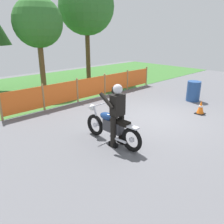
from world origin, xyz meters
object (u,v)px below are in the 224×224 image
motorcycle_lead (112,127)px  traffic_cone (201,107)px  spare_drum (193,91)px  rider_lead (117,113)px

motorcycle_lead → traffic_cone: (4.03, -0.63, -0.21)m
motorcycle_lead → spare_drum: bearing=-87.1°
motorcycle_lead → spare_drum: size_ratio=2.33×
traffic_cone → spare_drum: spare_drum is taller
motorcycle_lead → rider_lead: bearing=-179.4°
traffic_cone → rider_lead: bearing=173.9°
motorcycle_lead → spare_drum: 5.47m
rider_lead → traffic_cone: size_ratio=3.19×
traffic_cone → spare_drum: (1.43, 1.05, 0.18)m
rider_lead → spare_drum: 5.51m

